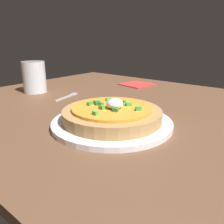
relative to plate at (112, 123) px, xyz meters
The scene contains 6 objects.
dining_table 14.84cm from the plate, 92.38° to the left, with size 124.03×88.06×2.08cm, color brown.
plate is the anchor object (origin of this frame).
pizza 2.19cm from the plate, 23.00° to the right, with size 22.74×22.74×5.52cm.
cup_near 44.38cm from the plate, 169.65° to the left, with size 8.30×8.30×11.25cm.
fork 30.30cm from the plate, 159.28° to the left, with size 3.91×11.53×0.50cm.
napkin 48.58cm from the plate, 116.62° to the left, with size 12.00×12.00×0.40cm, color red.
Camera 1 is at (32.27, -53.21, 21.54)cm, focal length 36.72 mm.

